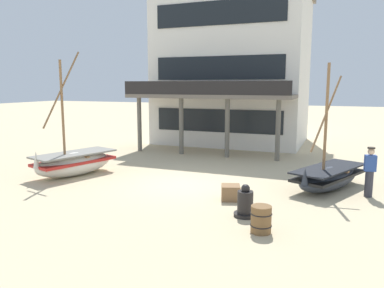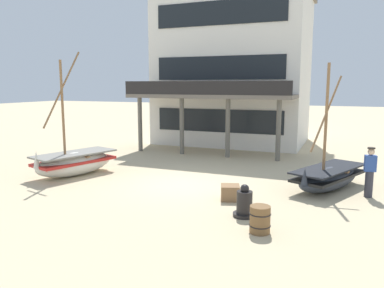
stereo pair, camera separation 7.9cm
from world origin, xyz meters
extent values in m
plane|color=#CCB78E|center=(0.00, 0.00, 0.00)|extent=(120.00, 120.00, 0.00)
ellipsoid|color=silver|center=(-4.73, -0.31, 0.47)|extent=(2.28, 3.67, 0.95)
cube|color=red|center=(-4.73, -0.31, 0.59)|extent=(2.25, 3.54, 0.11)
cube|color=gray|center=(-4.73, -0.31, 0.91)|extent=(2.30, 3.62, 0.07)
cone|color=silver|center=(-5.22, -1.88, 0.90)|extent=(0.33, 0.33, 0.66)
cylinder|color=olive|center=(-4.85, -0.72, 2.68)|extent=(0.10, 0.10, 4.03)
cylinder|color=olive|center=(-4.85, -0.72, 3.55)|extent=(0.60, 1.72, 3.00)
cube|color=olive|center=(-4.65, -0.07, 0.81)|extent=(1.24, 0.53, 0.06)
ellipsoid|color=#2D333D|center=(5.15, 1.42, 0.40)|extent=(2.58, 3.75, 0.79)
cube|color=black|center=(5.15, 1.42, 0.49)|extent=(2.53, 3.63, 0.09)
cube|color=black|center=(5.15, 1.42, 0.76)|extent=(2.58, 3.70, 0.06)
cone|color=#2D333D|center=(4.46, -0.14, 0.75)|extent=(0.33, 0.33, 0.55)
cylinder|color=olive|center=(4.97, 1.01, 2.51)|extent=(0.10, 0.10, 3.90)
cylinder|color=olive|center=(4.97, 1.01, 2.78)|extent=(0.85, 1.81, 2.53)
cube|color=olive|center=(5.26, 1.66, 0.67)|extent=(1.15, 0.63, 0.06)
cylinder|color=#33333D|center=(6.43, 0.88, 0.44)|extent=(0.26, 0.26, 0.88)
cube|color=#2D4C99|center=(6.43, 0.88, 1.15)|extent=(0.39, 0.28, 0.54)
sphere|color=beige|center=(6.43, 0.88, 1.54)|extent=(0.22, 0.22, 0.22)
cylinder|color=#2D2823|center=(6.43, 0.88, 1.66)|extent=(0.24, 0.24, 0.05)
cylinder|color=black|center=(3.06, -2.54, 0.05)|extent=(0.64, 0.64, 0.10)
cylinder|color=black|center=(3.06, -2.54, 0.42)|extent=(0.45, 0.45, 0.64)
sphere|color=black|center=(3.06, -2.54, 0.82)|extent=(0.25, 0.25, 0.25)
cylinder|color=brown|center=(3.73, -3.58, 0.35)|extent=(0.52, 0.52, 0.70)
torus|color=black|center=(3.73, -3.58, 0.50)|extent=(0.56, 0.56, 0.03)
torus|color=black|center=(3.73, -3.58, 0.20)|extent=(0.56, 0.56, 0.03)
cube|color=olive|center=(2.25, -1.20, 0.25)|extent=(0.75, 0.75, 0.49)
cube|color=white|center=(-1.30, 11.39, 4.53)|extent=(9.04, 6.36, 9.06)
cube|color=black|center=(-1.30, 8.18, 1.66)|extent=(7.59, 0.06, 1.33)
cube|color=black|center=(-1.30, 8.18, 4.68)|extent=(7.59, 0.06, 1.33)
cube|color=black|center=(-1.30, 8.18, 7.71)|extent=(7.59, 0.06, 1.33)
cube|color=#70665B|center=(-1.30, 6.84, 3.12)|extent=(9.04, 2.73, 0.20)
cylinder|color=#666056|center=(-5.18, 5.89, 1.51)|extent=(0.24, 0.24, 3.02)
cylinder|color=#666056|center=(-2.59, 5.89, 1.51)|extent=(0.24, 0.24, 3.02)
cylinder|color=#666056|center=(-0.01, 5.89, 1.51)|extent=(0.24, 0.24, 3.02)
cylinder|color=#666056|center=(2.57, 5.89, 1.51)|extent=(0.24, 0.24, 3.02)
cube|color=black|center=(-1.30, 5.53, 3.57)|extent=(9.04, 0.08, 0.70)
camera|label=1|loc=(5.52, -12.70, 3.70)|focal=35.30mm
camera|label=2|loc=(5.59, -12.67, 3.70)|focal=35.30mm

